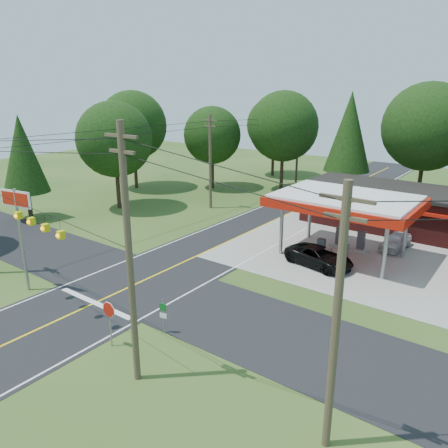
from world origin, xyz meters
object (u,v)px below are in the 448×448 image
Objects in this scene: sedan_car at (396,241)px; octagonal_stop_sign at (109,313)px; big_stop_sign at (18,216)px; suv_car at (319,257)px; gas_canopy at (345,203)px.

octagonal_stop_sign is at bearing -102.85° from sedan_car.
big_stop_sign reaches higher than octagonal_stop_sign.
sedan_car is 0.57× the size of big_stop_sign.
sedan_car is 1.55× the size of octagonal_stop_sign.
suv_car is 1.33× the size of sedan_car.
big_stop_sign reaches higher than sedan_car.
octagonal_stop_sign is (-4.50, -19.01, -2.39)m from gas_canopy.
suv_car is (-0.50, -3.00, -3.55)m from gas_canopy.
big_stop_sign is at bearing 149.18° from suv_car.
octagonal_stop_sign is at bearing -103.31° from gas_canopy.
suv_car is 0.76× the size of big_stop_sign.
big_stop_sign is at bearing 173.96° from octagonal_stop_sign.
sedan_car is 28.15m from big_stop_sign.
octagonal_stop_sign reaches higher than sedan_car.
suv_car is at bearing -99.46° from gas_canopy.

